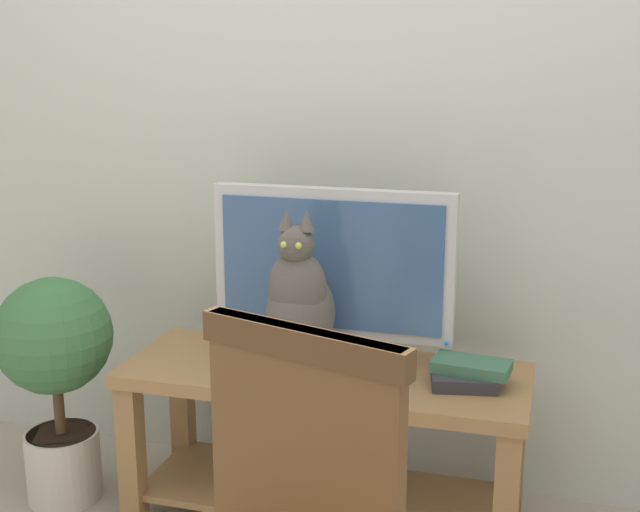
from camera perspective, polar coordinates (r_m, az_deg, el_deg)
The scene contains 7 objects.
back_wall at distance 2.94m, azimuth 1.48°, elevation 11.34°, with size 7.00×0.12×2.80m, color #B7BCB2.
tv_stand at distance 2.76m, azimuth 0.29°, elevation -11.03°, with size 1.29×0.49×0.54m.
tv at distance 2.68m, azimuth 0.84°, elevation -1.07°, with size 0.78×0.20×0.56m.
media_box at distance 2.64m, azimuth -1.27°, elevation -7.31°, with size 0.37×0.28×0.07m.
cat at distance 2.56m, azimuth -1.36°, elevation -3.06°, with size 0.21×0.31×0.46m.
book_stack at distance 2.60m, azimuth 9.93°, elevation -7.82°, with size 0.25×0.20×0.08m.
potted_plant at distance 2.99m, azimuth -17.50°, elevation -7.01°, with size 0.39×0.39×0.79m.
Camera 1 is at (0.74, -1.90, 1.53)m, focal length 47.18 mm.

